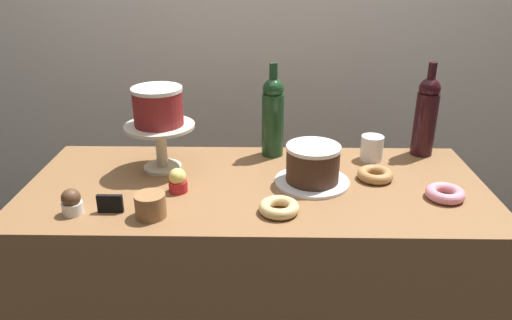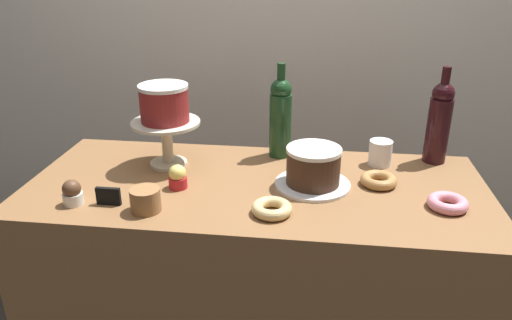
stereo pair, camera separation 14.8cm
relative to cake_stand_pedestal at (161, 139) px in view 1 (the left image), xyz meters
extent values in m
cube|color=silver|center=(0.31, 0.77, 0.31)|extent=(6.00, 0.05, 2.60)
cube|color=brown|center=(0.31, -0.11, -0.55)|extent=(1.41, 0.61, 0.88)
cylinder|color=beige|center=(0.00, 0.00, -0.10)|extent=(0.12, 0.12, 0.01)
cylinder|color=beige|center=(0.00, 0.00, -0.03)|extent=(0.04, 0.04, 0.13)
cylinder|color=beige|center=(0.00, 0.00, 0.04)|extent=(0.22, 0.22, 0.01)
cylinder|color=maroon|center=(0.00, 0.00, 0.10)|extent=(0.16, 0.16, 0.11)
cylinder|color=white|center=(0.00, 0.00, 0.16)|extent=(0.16, 0.16, 0.01)
cylinder|color=white|center=(0.48, -0.10, -0.10)|extent=(0.23, 0.23, 0.01)
cylinder|color=#3D2619|center=(0.48, -0.10, -0.04)|extent=(0.16, 0.16, 0.10)
cylinder|color=white|center=(0.48, -0.10, 0.01)|extent=(0.17, 0.17, 0.01)
cylinder|color=black|center=(0.89, 0.15, 0.01)|extent=(0.08, 0.08, 0.22)
sphere|color=black|center=(0.89, 0.15, 0.13)|extent=(0.07, 0.07, 0.07)
cylinder|color=black|center=(0.89, 0.15, 0.18)|extent=(0.03, 0.03, 0.08)
cylinder|color=#193D1E|center=(0.36, 0.13, 0.01)|extent=(0.08, 0.08, 0.22)
sphere|color=#193D1E|center=(0.36, 0.13, 0.13)|extent=(0.07, 0.07, 0.07)
cylinder|color=#193D1E|center=(0.36, 0.13, 0.18)|extent=(0.03, 0.03, 0.08)
cylinder|color=white|center=(-0.19, -0.30, -0.09)|extent=(0.06, 0.06, 0.03)
sphere|color=brown|center=(-0.19, -0.30, -0.06)|extent=(0.05, 0.05, 0.05)
cylinder|color=red|center=(0.08, -0.16, -0.09)|extent=(0.06, 0.06, 0.03)
sphere|color=#EFDB6B|center=(0.08, -0.16, -0.06)|extent=(0.05, 0.05, 0.05)
torus|color=#B27F47|center=(0.68, -0.07, -0.09)|extent=(0.11, 0.11, 0.03)
torus|color=pink|center=(0.86, -0.19, -0.09)|extent=(0.11, 0.11, 0.03)
torus|color=#E0C17F|center=(0.38, -0.29, -0.09)|extent=(0.11, 0.11, 0.03)
cylinder|color=olive|center=(0.03, -0.31, -0.10)|extent=(0.08, 0.08, 0.01)
cylinder|color=olive|center=(0.03, -0.31, -0.09)|extent=(0.08, 0.08, 0.01)
cylinder|color=olive|center=(0.03, -0.31, -0.08)|extent=(0.08, 0.08, 0.01)
cylinder|color=olive|center=(0.03, -0.31, -0.07)|extent=(0.08, 0.08, 0.01)
cylinder|color=olive|center=(0.03, -0.31, -0.06)|extent=(0.08, 0.08, 0.01)
cylinder|color=olive|center=(0.03, -0.31, -0.04)|extent=(0.08, 0.08, 0.01)
cube|color=black|center=(-0.09, -0.29, -0.08)|extent=(0.07, 0.01, 0.05)
cylinder|color=white|center=(0.70, 0.09, -0.06)|extent=(0.08, 0.08, 0.08)
camera|label=1|loc=(0.33, -1.47, 0.56)|focal=34.50mm
camera|label=2|loc=(0.48, -1.46, 0.56)|focal=34.50mm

